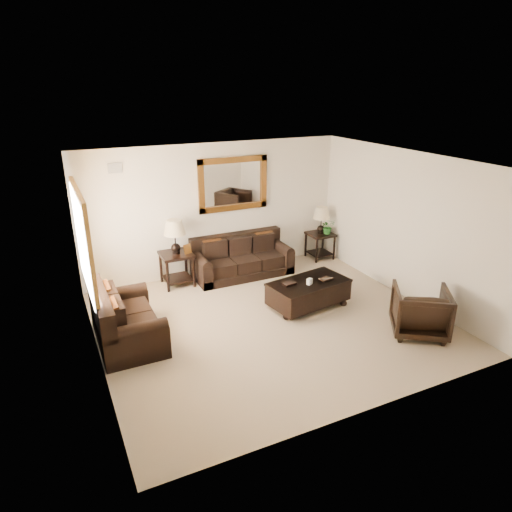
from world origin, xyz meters
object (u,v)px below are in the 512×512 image
end_table_left (176,243)px  end_table_right (321,225)px  armchair (420,309)px  loveseat (124,322)px  coffee_table (308,291)px  sofa (241,261)px

end_table_left → end_table_right: size_ratio=1.12×
end_table_right → armchair: size_ratio=1.40×
end_table_left → armchair: end_table_left is taller
end_table_right → loveseat: bearing=-159.6°
end_table_right → coffee_table: (-1.51, -1.96, -0.48)m
sofa → end_table_right: bearing=2.5°
end_table_right → armchair: (-0.40, -3.53, -0.36)m
end_table_left → end_table_right: 3.37m
end_table_right → coffee_table: size_ratio=0.79×
sofa → loveseat: size_ratio=1.29×
end_table_right → coffee_table: end_table_right is taller
sofa → end_table_left: 1.48m
sofa → loveseat: bearing=-148.5°
coffee_table → armchair: size_ratio=1.78×
sofa → armchair: size_ratio=2.36×
loveseat → end_table_right: size_ratio=1.31×
coffee_table → loveseat: bearing=167.2°
end_table_left → coffee_table: (1.86, -1.93, -0.58)m
loveseat → armchair: size_ratio=1.84×
sofa → armchair: 3.80m
coffee_table → sofa: bearing=95.5°
loveseat → coffee_table: loveseat is taller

